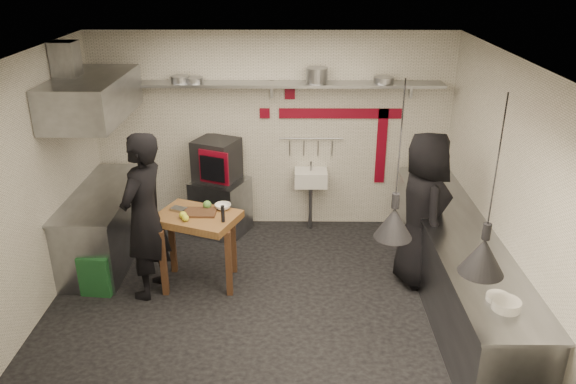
{
  "coord_description": "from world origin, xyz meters",
  "views": [
    {
      "loc": [
        0.3,
        -5.51,
        3.74
      ],
      "look_at": [
        0.24,
        0.3,
        1.25
      ],
      "focal_mm": 35.0,
      "sensor_mm": 36.0,
      "label": 1
    }
  ],
  "objects_px": {
    "prep_table": "(199,249)",
    "green_bin": "(99,271)",
    "oven_stand": "(221,206)",
    "chef_right": "(423,210)",
    "combi_oven": "(217,160)",
    "chef_left": "(144,217)"
  },
  "relations": [
    {
      "from": "prep_table",
      "to": "green_bin",
      "type": "bearing_deg",
      "value": -150.72
    },
    {
      "from": "combi_oven",
      "to": "chef_right",
      "type": "height_order",
      "value": "chef_right"
    },
    {
      "from": "chef_left",
      "to": "green_bin",
      "type": "bearing_deg",
      "value": -74.83
    },
    {
      "from": "oven_stand",
      "to": "prep_table",
      "type": "distance_m",
      "value": 1.37
    },
    {
      "from": "oven_stand",
      "to": "green_bin",
      "type": "distance_m",
      "value": 2.0
    },
    {
      "from": "green_bin",
      "to": "prep_table",
      "type": "xyz_separation_m",
      "value": [
        1.18,
        0.16,
        0.21
      ]
    },
    {
      "from": "combi_oven",
      "to": "chef_right",
      "type": "xyz_separation_m",
      "value": [
        2.59,
        -1.32,
        -0.14
      ]
    },
    {
      "from": "prep_table",
      "to": "chef_right",
      "type": "xyz_separation_m",
      "value": [
        2.65,
        0.09,
        0.49
      ]
    },
    {
      "from": "chef_left",
      "to": "chef_right",
      "type": "relative_size",
      "value": 1.04
    },
    {
      "from": "combi_oven",
      "to": "chef_right",
      "type": "distance_m",
      "value": 2.91
    },
    {
      "from": "chef_right",
      "to": "combi_oven",
      "type": "bearing_deg",
      "value": 56.91
    },
    {
      "from": "oven_stand",
      "to": "combi_oven",
      "type": "distance_m",
      "value": 0.69
    },
    {
      "from": "oven_stand",
      "to": "combi_oven",
      "type": "xyz_separation_m",
      "value": [
        -0.03,
        0.04,
        0.69
      ]
    },
    {
      "from": "prep_table",
      "to": "chef_left",
      "type": "height_order",
      "value": "chef_left"
    },
    {
      "from": "prep_table",
      "to": "chef_left",
      "type": "distance_m",
      "value": 0.79
    },
    {
      "from": "green_bin",
      "to": "chef_left",
      "type": "bearing_deg",
      "value": -3.51
    },
    {
      "from": "prep_table",
      "to": "chef_right",
      "type": "bearing_deg",
      "value": 23.26
    },
    {
      "from": "green_bin",
      "to": "chef_left",
      "type": "relative_size",
      "value": 0.25
    },
    {
      "from": "combi_oven",
      "to": "chef_right",
      "type": "relative_size",
      "value": 0.31
    },
    {
      "from": "combi_oven",
      "to": "green_bin",
      "type": "bearing_deg",
      "value": -104.57
    },
    {
      "from": "combi_oven",
      "to": "chef_left",
      "type": "height_order",
      "value": "chef_left"
    },
    {
      "from": "oven_stand",
      "to": "chef_right",
      "type": "height_order",
      "value": "chef_right"
    }
  ]
}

